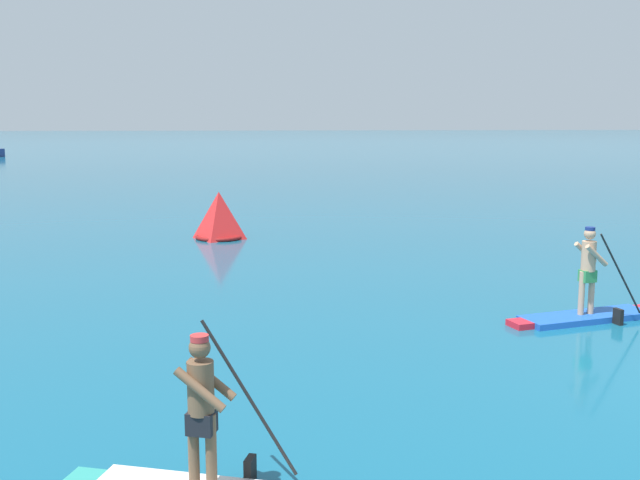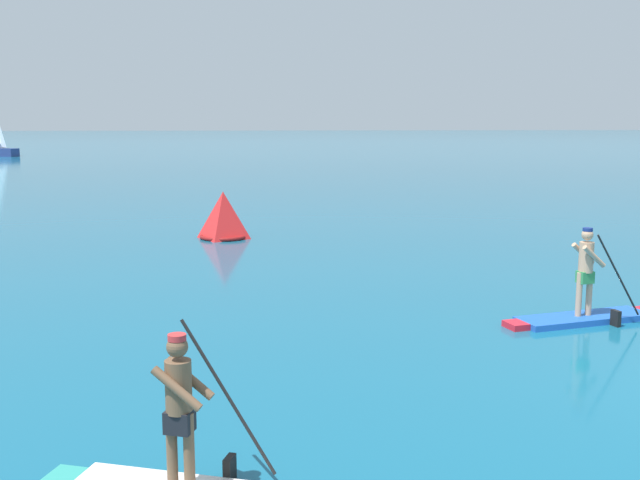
# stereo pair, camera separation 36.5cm
# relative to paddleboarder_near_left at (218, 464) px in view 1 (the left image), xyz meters

# --- Properties ---
(paddleboarder_near_left) EXTENTS (3.30, 1.46, 1.75)m
(paddleboarder_near_left) POSITION_rel_paddleboarder_near_left_xyz_m (0.00, 0.00, 0.00)
(paddleboarder_near_left) COLOR white
(paddleboarder_near_left) RESTS_ON ground
(paddleboarder_mid_center) EXTENTS (3.24, 1.32, 1.77)m
(paddleboarder_mid_center) POSITION_rel_paddleboarder_near_left_xyz_m (6.61, 6.03, -0.03)
(paddleboarder_mid_center) COLOR blue
(paddleboarder_mid_center) RESTS_ON ground
(race_marker_buoy) EXTENTS (1.55, 1.55, 1.46)m
(race_marker_buoy) POSITION_rel_paddleboarder_near_left_xyz_m (-0.42, 16.42, 0.29)
(race_marker_buoy) COLOR red
(race_marker_buoy) RESTS_ON ground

